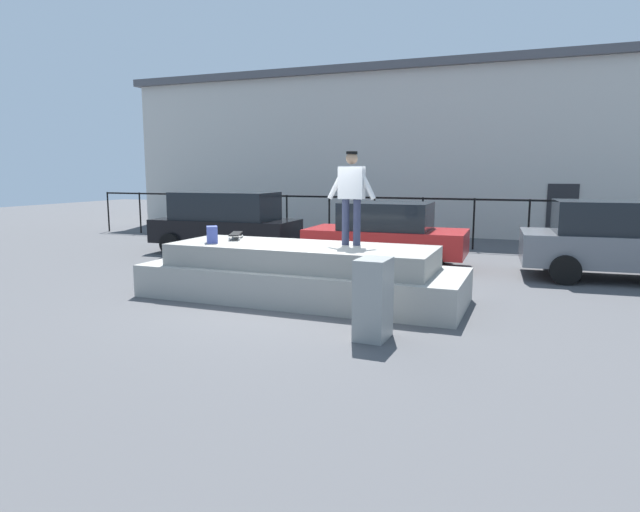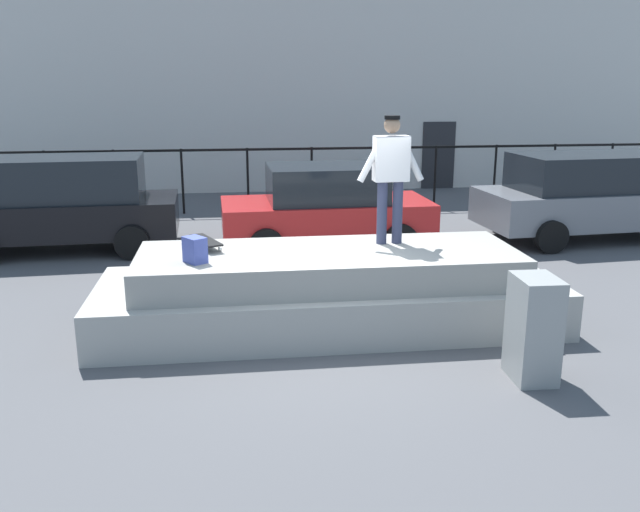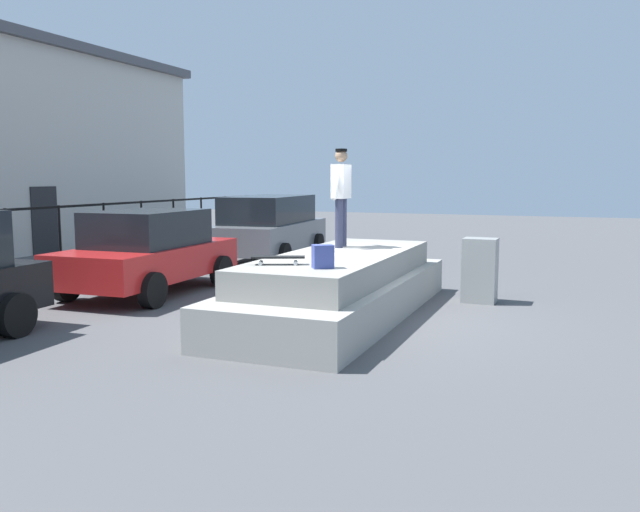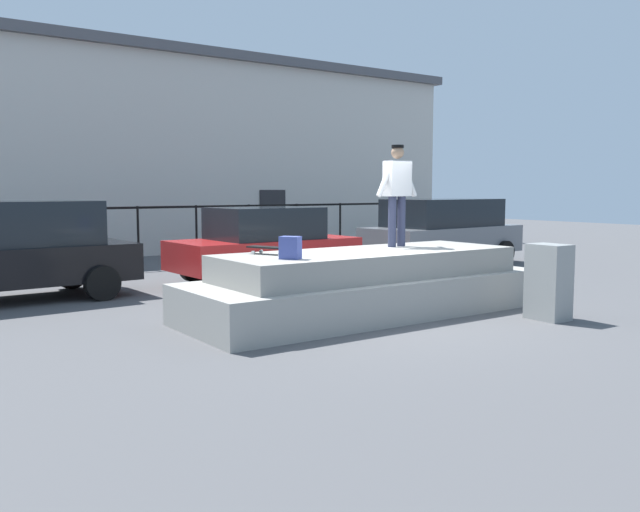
# 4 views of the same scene
# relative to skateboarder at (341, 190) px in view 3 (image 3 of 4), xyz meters

# --- Properties ---
(ground_plane) EXTENTS (60.00, 60.00, 0.00)m
(ground_plane) POSITION_rel_skateboarder_xyz_m (-0.97, -0.70, -2.05)
(ground_plane) COLOR #4C4C4F
(concrete_ledge) EXTENTS (6.15, 2.14, 1.03)m
(concrete_ledge) POSITION_rel_skateboarder_xyz_m (-0.89, -0.32, -1.58)
(concrete_ledge) COLOR #9E9B93
(concrete_ledge) RESTS_ON ground_plane
(skateboarder) EXTENTS (0.93, 0.26, 1.74)m
(skateboarder) POSITION_rel_skateboarder_xyz_m (0.00, 0.00, 0.00)
(skateboarder) COLOR #2D334C
(skateboarder) RESTS_ON concrete_ledge
(skateboard) EXTENTS (0.48, 0.78, 0.12)m
(skateboard) POSITION_rel_skateboarder_xyz_m (-2.52, 0.05, -0.92)
(skateboard) COLOR black
(skateboard) RESTS_ON concrete_ledge
(backpack) EXTENTS (0.33, 0.34, 0.32)m
(backpack) POSITION_rel_skateboarder_xyz_m (-2.62, -0.68, -0.86)
(backpack) COLOR #3F4C99
(backpack) RESTS_ON concrete_ledge
(car_red_sedan_mid) EXTENTS (4.09, 2.19, 1.63)m
(car_red_sedan_mid) POSITION_rel_skateboarder_xyz_m (-0.35, 3.90, -1.22)
(car_red_sedan_mid) COLOR #B21E1E
(car_red_sedan_mid) RESTS_ON ground_plane
(car_grey_hatchback_far) EXTENTS (4.70, 2.40, 1.77)m
(car_grey_hatchback_far) POSITION_rel_skateboarder_xyz_m (5.21, 4.00, -1.12)
(car_grey_hatchback_far) COLOR slate
(car_grey_hatchback_far) RESTS_ON ground_plane
(utility_box) EXTENTS (0.46, 0.61, 1.18)m
(utility_box) POSITION_rel_skateboarder_xyz_m (1.10, -2.30, -1.46)
(utility_box) COLOR gray
(utility_box) RESTS_ON ground_plane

